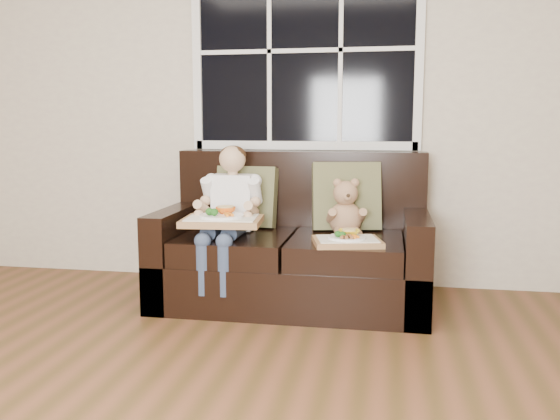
% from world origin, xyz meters
% --- Properties ---
extents(window_back, '(1.62, 0.04, 1.37)m').
position_xyz_m(window_back, '(0.37, 2.48, 1.65)').
color(window_back, black).
rests_on(window_back, room_walls).
extents(loveseat, '(1.70, 0.92, 0.96)m').
position_xyz_m(loveseat, '(0.37, 2.02, 0.31)').
color(loveseat, black).
rests_on(loveseat, ground).
extents(pillow_left, '(0.42, 0.21, 0.42)m').
position_xyz_m(pillow_left, '(0.02, 2.17, 0.65)').
color(pillow_left, brown).
rests_on(pillow_left, loveseat).
extents(pillow_right, '(0.48, 0.29, 0.46)m').
position_xyz_m(pillow_right, '(0.69, 2.17, 0.67)').
color(pillow_right, brown).
rests_on(pillow_right, loveseat).
extents(child, '(0.38, 0.59, 0.86)m').
position_xyz_m(child, '(-0.03, 1.90, 0.64)').
color(child, white).
rests_on(child, loveseat).
extents(teddy_bear, '(0.25, 0.30, 0.37)m').
position_xyz_m(teddy_bear, '(0.70, 2.02, 0.60)').
color(teddy_bear, '#9E7454').
rests_on(teddy_bear, loveseat).
extents(tray_left, '(0.50, 0.40, 0.11)m').
position_xyz_m(tray_left, '(-0.02, 1.69, 0.58)').
color(tray_left, '#A27349').
rests_on(tray_left, child).
extents(tray_right, '(0.44, 0.38, 0.09)m').
position_xyz_m(tray_right, '(0.74, 1.68, 0.48)').
color(tray_right, '#A27349').
rests_on(tray_right, loveseat).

